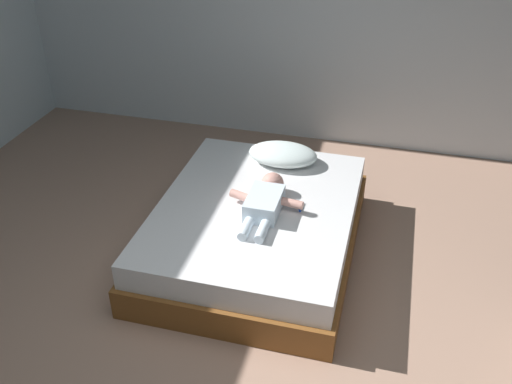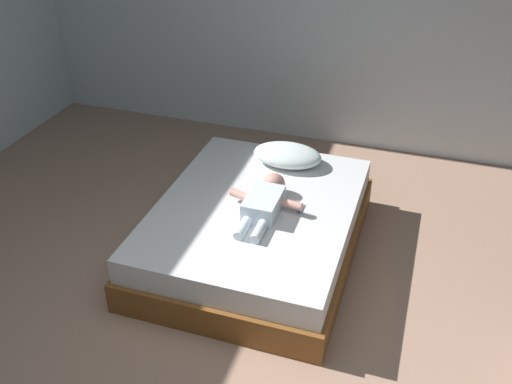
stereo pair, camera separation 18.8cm
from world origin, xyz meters
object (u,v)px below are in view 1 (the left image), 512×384
at_px(baby, 266,201).
at_px(bed, 256,228).
at_px(toothbrush, 298,205).
at_px(pillow, 283,154).

bearing_deg(baby, bed, 156.24).
bearing_deg(toothbrush, bed, -170.08).
xyz_separation_m(bed, pillow, (0.05, 0.61, 0.27)).
xyz_separation_m(pillow, toothbrush, (0.23, -0.56, -0.06)).
relative_size(bed, toothbrush, 14.47).
height_order(pillow, baby, baby).
relative_size(pillow, baby, 0.78).
distance_m(bed, baby, 0.28).
height_order(baby, toothbrush, baby).
relative_size(pillow, toothbrush, 4.29).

